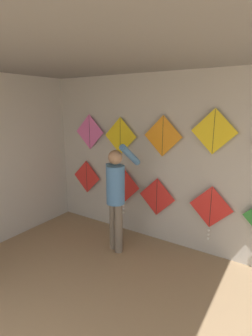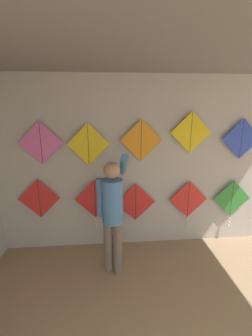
% 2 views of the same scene
% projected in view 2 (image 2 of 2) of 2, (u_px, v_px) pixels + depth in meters
% --- Properties ---
extents(back_panel, '(5.33, 0.06, 2.80)m').
position_uv_depth(back_panel, '(140.00, 165.00, 3.66)').
color(back_panel, '#BCB7AD').
rests_on(back_panel, ground).
extents(ceiling_slab, '(5.33, 4.75, 0.04)m').
position_uv_depth(ceiling_slab, '(193.00, 22.00, 1.35)').
color(ceiling_slab, gray).
extents(shopkeeper, '(0.43, 0.55, 1.76)m').
position_uv_depth(shopkeeper, '(113.00, 209.00, 3.04)').
color(shopkeeper, '#726656').
rests_on(shopkeeper, ground).
extents(kite_0, '(0.65, 0.01, 0.65)m').
position_uv_depth(kite_0, '(39.00, 199.00, 3.56)').
color(kite_0, red).
extents(kite_1, '(0.65, 0.04, 0.86)m').
position_uv_depth(kite_1, '(95.00, 201.00, 3.65)').
color(kite_1, red).
extents(kite_2, '(0.65, 0.01, 0.65)m').
position_uv_depth(kite_2, '(136.00, 202.00, 3.72)').
color(kite_2, red).
extents(kite_3, '(0.65, 0.04, 0.86)m').
position_uv_depth(kite_3, '(188.00, 201.00, 3.80)').
color(kite_3, red).
extents(kite_4, '(0.65, 0.04, 0.86)m').
position_uv_depth(kite_4, '(232.00, 200.00, 3.87)').
color(kite_4, '#338C38').
extents(kite_5, '(0.65, 0.01, 0.65)m').
position_uv_depth(kite_5, '(41.00, 143.00, 3.34)').
color(kite_5, pink).
extents(kite_6, '(0.65, 0.01, 0.65)m').
position_uv_depth(kite_6, '(88.00, 144.00, 3.40)').
color(kite_6, yellow).
extents(kite_7, '(0.65, 0.01, 0.65)m').
position_uv_depth(kite_7, '(141.00, 140.00, 3.46)').
color(kite_7, orange).
extents(kite_8, '(0.65, 0.01, 0.65)m').
position_uv_depth(kite_8, '(191.00, 133.00, 3.49)').
color(kite_8, yellow).
extents(kite_9, '(0.65, 0.01, 0.65)m').
position_uv_depth(kite_9, '(241.00, 139.00, 3.59)').
color(kite_9, blue).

